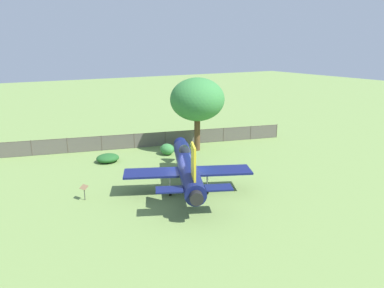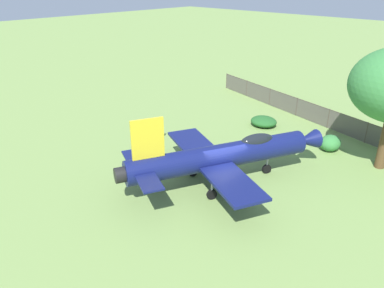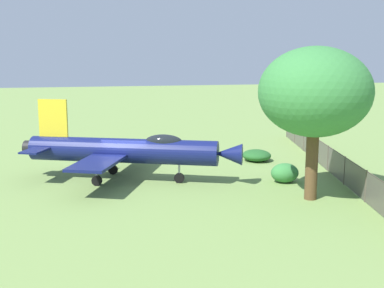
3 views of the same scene
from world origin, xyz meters
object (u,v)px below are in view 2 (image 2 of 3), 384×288
object	(u,v)px
display_jet	(225,155)
shrub_by_tree	(330,143)
info_plaque	(159,129)
shrub_near_fence	(264,121)

from	to	relation	value
display_jet	shrub_by_tree	distance (m)	9.34
info_plaque	shrub_by_tree	bearing A→B (deg)	-55.10
display_jet	shrub_by_tree	xyz separation A→B (m)	(8.87, -2.63, -1.30)
display_jet	info_plaque	world-z (taller)	display_jet
shrub_near_fence	shrub_by_tree	world-z (taller)	shrub_by_tree
display_jet	info_plaque	distance (m)	7.99
display_jet	shrub_near_fence	xyz separation A→B (m)	(9.55, 3.54, -1.47)
display_jet	shrub_by_tree	size ratio (longest dim) A/B	7.61
shrub_by_tree	info_plaque	distance (m)	12.67
shrub_near_fence	display_jet	bearing A→B (deg)	-159.68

